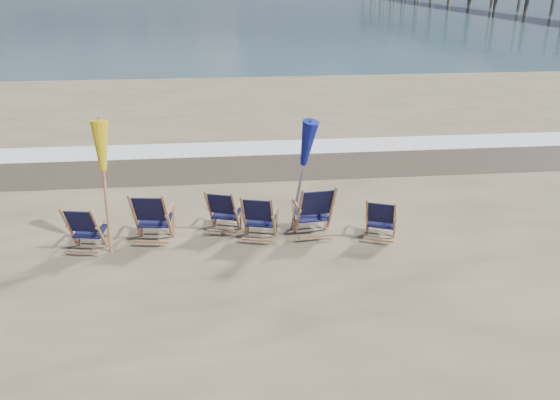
% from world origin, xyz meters
% --- Properties ---
extents(surf_foam, '(200.00, 1.40, 0.01)m').
position_xyz_m(surf_foam, '(0.00, 8.30, 0.00)').
color(surf_foam, silver).
rests_on(surf_foam, ground).
extents(wet_sand_strip, '(200.00, 2.60, 0.00)m').
position_xyz_m(wet_sand_strip, '(0.00, 6.80, 0.00)').
color(wet_sand_strip, '#42362A').
rests_on(wet_sand_strip, ground).
extents(beach_chair_0, '(0.73, 0.79, 0.95)m').
position_xyz_m(beach_chair_0, '(-3.19, 2.20, 0.48)').
color(beach_chair_0, '#121235').
rests_on(beach_chair_0, ground).
extents(beach_chair_1, '(0.78, 0.85, 1.06)m').
position_xyz_m(beach_chair_1, '(-2.02, 2.45, 0.53)').
color(beach_chair_1, '#121235').
rests_on(beach_chair_1, ground).
extents(beach_chair_2, '(0.78, 0.82, 0.93)m').
position_xyz_m(beach_chair_2, '(-0.78, 2.73, 0.46)').
color(beach_chair_2, '#121235').
rests_on(beach_chair_2, ground).
extents(beach_chair_3, '(0.79, 0.84, 0.97)m').
position_xyz_m(beach_chair_3, '(-0.12, 2.31, 0.49)').
color(beach_chair_3, '#121235').
rests_on(beach_chair_3, ground).
extents(beach_chair_4, '(0.77, 0.85, 1.10)m').
position_xyz_m(beach_chair_4, '(0.99, 2.44, 0.55)').
color(beach_chair_4, '#121235').
rests_on(beach_chair_4, ground).
extents(beach_chair_5, '(0.77, 0.81, 0.89)m').
position_xyz_m(beach_chair_5, '(2.07, 2.06, 0.45)').
color(beach_chair_5, '#121235').
rests_on(beach_chair_5, ground).
extents(umbrella_yellow, '(0.30, 0.30, 2.32)m').
position_xyz_m(umbrella_yellow, '(-3.02, 2.38, 1.79)').
color(umbrella_yellow, '#A8734B').
rests_on(umbrella_yellow, ground).
extents(umbrella_blue, '(0.30, 0.30, 2.26)m').
position_xyz_m(umbrella_blue, '(0.43, 2.69, 1.73)').
color(umbrella_blue, '#A5A5AD').
rests_on(umbrella_blue, ground).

